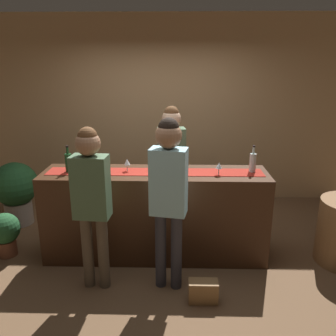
{
  "coord_description": "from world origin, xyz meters",
  "views": [
    {
      "loc": [
        0.24,
        -3.7,
        2.23
      ],
      "look_at": [
        0.15,
        0.0,
        1.08
      ],
      "focal_mm": 37.39,
      "sensor_mm": 36.0,
      "label": 1
    }
  ],
  "objects_px": {
    "wine_bottle_green": "(68,162)",
    "wine_bottle_amber": "(164,164)",
    "potted_plant_tall": "(16,189)",
    "bartender": "(171,157)",
    "wine_bottle_clear": "(253,162)",
    "wine_glass_mid_counter": "(219,166)",
    "handbag": "(203,291)",
    "wine_glass_near_customer": "(127,162)",
    "customer_browsing": "(91,193)",
    "potted_plant_small": "(5,232)",
    "customer_sipping": "(169,187)"
  },
  "relations": [
    {
      "from": "wine_bottle_green",
      "to": "wine_bottle_amber",
      "type": "height_order",
      "value": "same"
    },
    {
      "from": "wine_bottle_green",
      "to": "potted_plant_tall",
      "type": "xyz_separation_m",
      "value": [
        -1.03,
        0.8,
        -0.63
      ]
    },
    {
      "from": "potted_plant_tall",
      "to": "bartender",
      "type": "bearing_deg",
      "value": -5.26
    },
    {
      "from": "wine_bottle_clear",
      "to": "wine_bottle_amber",
      "type": "height_order",
      "value": "same"
    },
    {
      "from": "wine_bottle_amber",
      "to": "potted_plant_tall",
      "type": "bearing_deg",
      "value": 158.33
    },
    {
      "from": "wine_glass_mid_counter",
      "to": "handbag",
      "type": "relative_size",
      "value": 0.51
    },
    {
      "from": "wine_glass_mid_counter",
      "to": "bartender",
      "type": "relative_size",
      "value": 0.09
    },
    {
      "from": "wine_bottle_green",
      "to": "wine_bottle_amber",
      "type": "bearing_deg",
      "value": -1.49
    },
    {
      "from": "wine_glass_near_customer",
      "to": "potted_plant_tall",
      "type": "relative_size",
      "value": 0.16
    },
    {
      "from": "bartender",
      "to": "wine_bottle_green",
      "type": "bearing_deg",
      "value": 18.73
    },
    {
      "from": "wine_bottle_amber",
      "to": "potted_plant_tall",
      "type": "height_order",
      "value": "wine_bottle_amber"
    },
    {
      "from": "wine_bottle_clear",
      "to": "customer_browsing",
      "type": "distance_m",
      "value": 1.78
    },
    {
      "from": "wine_bottle_amber",
      "to": "handbag",
      "type": "relative_size",
      "value": 1.08
    },
    {
      "from": "wine_glass_near_customer",
      "to": "handbag",
      "type": "relative_size",
      "value": 0.51
    },
    {
      "from": "bartender",
      "to": "wine_glass_near_customer",
      "type": "bearing_deg",
      "value": 39.82
    },
    {
      "from": "wine_bottle_green",
      "to": "wine_glass_near_customer",
      "type": "bearing_deg",
      "value": 3.66
    },
    {
      "from": "potted_plant_tall",
      "to": "handbag",
      "type": "xyz_separation_m",
      "value": [
        2.49,
        -1.63,
        -0.4
      ]
    },
    {
      "from": "wine_glass_mid_counter",
      "to": "customer_browsing",
      "type": "height_order",
      "value": "customer_browsing"
    },
    {
      "from": "wine_bottle_green",
      "to": "potted_plant_small",
      "type": "distance_m",
      "value": 1.17
    },
    {
      "from": "wine_bottle_green",
      "to": "customer_browsing",
      "type": "bearing_deg",
      "value": -57.21
    },
    {
      "from": "potted_plant_tall",
      "to": "wine_glass_near_customer",
      "type": "bearing_deg",
      "value": -24.39
    },
    {
      "from": "wine_bottle_green",
      "to": "customer_sipping",
      "type": "distance_m",
      "value": 1.27
    },
    {
      "from": "customer_sipping",
      "to": "handbag",
      "type": "distance_m",
      "value": 1.06
    },
    {
      "from": "wine_glass_near_customer",
      "to": "bartender",
      "type": "xyz_separation_m",
      "value": [
        0.48,
        0.56,
        -0.09
      ]
    },
    {
      "from": "wine_bottle_amber",
      "to": "customer_browsing",
      "type": "height_order",
      "value": "customer_browsing"
    },
    {
      "from": "wine_glass_mid_counter",
      "to": "handbag",
      "type": "height_order",
      "value": "wine_glass_mid_counter"
    },
    {
      "from": "customer_sipping",
      "to": "wine_bottle_amber",
      "type": "bearing_deg",
      "value": 107.38
    },
    {
      "from": "customer_sipping",
      "to": "potted_plant_small",
      "type": "distance_m",
      "value": 2.15
    },
    {
      "from": "potted_plant_tall",
      "to": "wine_glass_mid_counter",
      "type": "bearing_deg",
      "value": -17.9
    },
    {
      "from": "customer_browsing",
      "to": "bartender",
      "type": "bearing_deg",
      "value": 63.36
    },
    {
      "from": "handbag",
      "to": "wine_bottle_green",
      "type": "bearing_deg",
      "value": 150.39
    },
    {
      "from": "bartender",
      "to": "customer_sipping",
      "type": "distance_m",
      "value": 1.19
    },
    {
      "from": "wine_bottle_clear",
      "to": "wine_glass_near_customer",
      "type": "distance_m",
      "value": 1.39
    },
    {
      "from": "wine_bottle_clear",
      "to": "wine_bottle_amber",
      "type": "relative_size",
      "value": 1.0
    },
    {
      "from": "bartender",
      "to": "potted_plant_tall",
      "type": "bearing_deg",
      "value": -14.55
    },
    {
      "from": "wine_bottle_green",
      "to": "potted_plant_small",
      "type": "bearing_deg",
      "value": -176.74
    },
    {
      "from": "bartender",
      "to": "wine_bottle_clear",
      "type": "bearing_deg",
      "value": 139.82
    },
    {
      "from": "wine_bottle_amber",
      "to": "customer_browsing",
      "type": "xyz_separation_m",
      "value": [
        -0.67,
        -0.58,
        -0.12
      ]
    },
    {
      "from": "wine_bottle_green",
      "to": "wine_bottle_clear",
      "type": "bearing_deg",
      "value": 1.58
    },
    {
      "from": "wine_bottle_green",
      "to": "customer_browsing",
      "type": "distance_m",
      "value": 0.73
    },
    {
      "from": "wine_bottle_amber",
      "to": "handbag",
      "type": "distance_m",
      "value": 1.37
    },
    {
      "from": "wine_bottle_clear",
      "to": "customer_browsing",
      "type": "height_order",
      "value": "customer_browsing"
    },
    {
      "from": "wine_bottle_green",
      "to": "wine_bottle_amber",
      "type": "relative_size",
      "value": 1.0
    },
    {
      "from": "wine_bottle_clear",
      "to": "handbag",
      "type": "height_order",
      "value": "wine_bottle_clear"
    },
    {
      "from": "customer_sipping",
      "to": "customer_browsing",
      "type": "xyz_separation_m",
      "value": [
        -0.73,
        -0.01,
        -0.07
      ]
    },
    {
      "from": "customer_browsing",
      "to": "potted_plant_small",
      "type": "distance_m",
      "value": 1.5
    },
    {
      "from": "wine_bottle_clear",
      "to": "potted_plant_tall",
      "type": "height_order",
      "value": "wine_bottle_clear"
    },
    {
      "from": "wine_bottle_amber",
      "to": "potted_plant_small",
      "type": "relative_size",
      "value": 0.57
    },
    {
      "from": "customer_browsing",
      "to": "wine_glass_mid_counter",
      "type": "bearing_deg",
      "value": 27.97
    },
    {
      "from": "potted_plant_small",
      "to": "handbag",
      "type": "xyz_separation_m",
      "value": [
        2.27,
        -0.78,
        -0.2
      ]
    }
  ]
}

